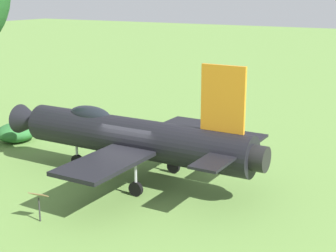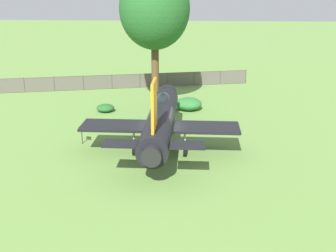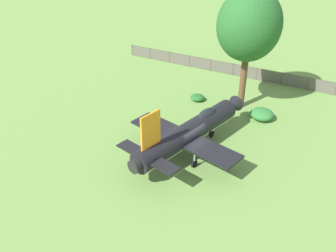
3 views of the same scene
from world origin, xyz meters
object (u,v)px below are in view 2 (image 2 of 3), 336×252
shrub_near_fence (189,104)px  info_plaque (82,131)px  shrub_by_tree (105,108)px  display_jet (161,118)px  shade_tree (155,9)px

shrub_near_fence → info_plaque: size_ratio=1.92×
shrub_by_tree → info_plaque: info_plaque is taller
shrub_by_tree → info_plaque: (-7.30, 0.00, 0.54)m
display_jet → shrub_by_tree: (7.54, 5.21, -1.63)m
shrub_by_tree → shade_tree: bearing=-65.5°
shade_tree → shrub_by_tree: 8.86m
shrub_near_fence → display_jet: bearing=169.4°
info_plaque → shrub_near_fence: bearing=-39.4°
shrub_by_tree → info_plaque: 7.32m
shrub_near_fence → info_plaque: bearing=140.6°
display_jet → info_plaque: bearing=87.2°
shrub_near_fence → shrub_by_tree: (-0.97, 6.80, -0.20)m
shade_tree → info_plaque: (-9.11, 3.96, -7.18)m
display_jet → shrub_by_tree: display_jet is taller
info_plaque → display_jet: bearing=-92.7°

